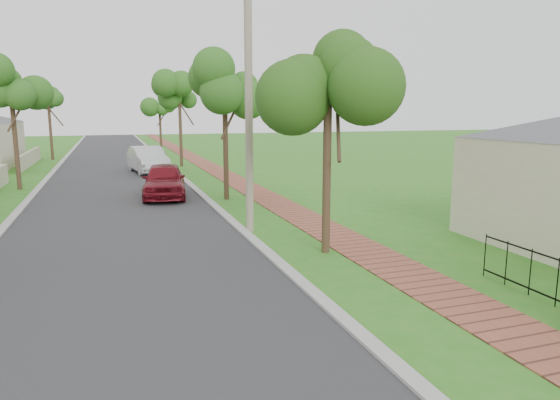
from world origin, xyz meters
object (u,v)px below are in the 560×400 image
parked_car_red (164,181)px  utility_pole (249,110)px  near_tree (328,86)px  parked_car_white (148,160)px

parked_car_red → utility_pole: 8.17m
parked_car_red → near_tree: (3.20, -10.33, 3.66)m
parked_car_red → parked_car_white: 9.45m
parked_car_white → near_tree: 20.36m
utility_pole → near_tree: bearing=-66.6°
near_tree → parked_car_white: bearing=99.2°
parked_car_red → parked_car_white: size_ratio=0.90×
utility_pole → parked_car_white: bearing=96.5°
parked_car_white → utility_pole: size_ratio=0.65×
parked_car_white → near_tree: near_tree is taller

